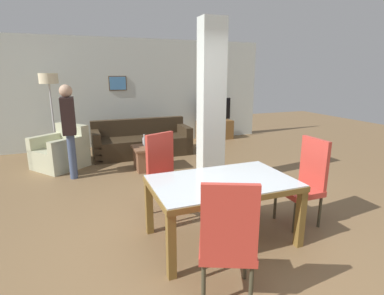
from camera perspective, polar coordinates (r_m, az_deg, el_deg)
name	(u,v)px	position (r m, az deg, el deg)	size (l,w,h in m)	color
ground_plane	(221,239)	(3.65, 5.54, -16.88)	(18.00, 18.00, 0.00)	brown
back_wall	(134,93)	(8.02, -11.00, 10.19)	(7.20, 0.09, 2.70)	silver
divider_pillar	(211,105)	(4.95, 3.69, 8.06)	(0.40, 0.29, 2.70)	silver
dining_table	(222,192)	(3.38, 5.77, -8.47)	(1.57, 0.97, 0.72)	brown
dining_chair_head_right	(305,179)	(4.02, 20.76, -5.68)	(0.46, 0.46, 1.09)	#C43D33
dining_chair_far_left	(166,172)	(4.04, -5.02, -4.66)	(0.60, 0.60, 1.09)	#C03B30
dining_chair_near_left	(228,239)	(2.53, 6.82, -16.88)	(0.61, 0.61, 1.09)	#C53A2E
sofa	(142,143)	(7.05, -9.53, 0.91)	(2.19, 0.86, 0.80)	#36291A
armchair	(62,153)	(6.57, -23.59, -0.97)	(1.17, 1.16, 0.84)	#BABB98
coffee_table	(150,157)	(5.99, -7.95, -1.87)	(0.66, 0.59, 0.45)	brown
bottle	(144,141)	(6.02, -9.06, 1.20)	(0.07, 0.07, 0.23)	#B2B7BC
tv_stand	(215,130)	(8.57, 4.36, 3.35)	(1.01, 0.40, 0.53)	brown
tv_screen	(215,110)	(8.49, 4.43, 7.14)	(0.98, 0.24, 0.63)	black
floor_lamp	(49,86)	(7.30, -25.54, 10.52)	(0.40, 0.40, 1.85)	#B7B7BC
standing_person	(69,125)	(5.73, -22.36, 3.95)	(0.23, 0.39, 1.67)	#41506F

